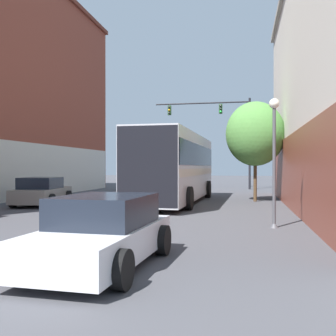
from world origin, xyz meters
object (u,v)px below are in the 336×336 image
object	(u,v)px
bus	(176,165)
street_tree_near	(255,134)
street_lamp	(274,154)
traffic_signal_gantry	(223,124)
hatchback_foreground	(102,233)
parked_car_left_mid	(42,192)

from	to	relation	value
bus	street_tree_near	distance (m)	4.53
street_lamp	street_tree_near	size ratio (longest dim) A/B	0.74
traffic_signal_gantry	street_lamp	distance (m)	20.90
bus	hatchback_foreground	distance (m)	13.05
bus	street_lamp	size ratio (longest dim) A/B	2.88
traffic_signal_gantry	street_tree_near	distance (m)	11.81
hatchback_foreground	street_tree_near	distance (m)	14.94
street_lamp	bus	bearing A→B (deg)	119.39
street_lamp	parked_car_left_mid	bearing A→B (deg)	154.02
street_tree_near	hatchback_foreground	bearing A→B (deg)	-102.31
traffic_signal_gantry	street_tree_near	xyz separation A→B (m)	(2.33, -11.44, -1.76)
bus	parked_car_left_mid	bearing A→B (deg)	115.25
bus	traffic_signal_gantry	distance (m)	13.35
traffic_signal_gantry	bus	bearing A→B (deg)	-97.46
street_tree_near	parked_car_left_mid	bearing A→B (deg)	-158.19
traffic_signal_gantry	street_lamp	world-z (taller)	traffic_signal_gantry
bus	parked_car_left_mid	world-z (taller)	bus
street_lamp	street_tree_near	distance (m)	9.16
parked_car_left_mid	street_lamp	xyz separation A→B (m)	(10.34, -5.04, 1.56)
bus	street_lamp	world-z (taller)	street_lamp
hatchback_foreground	parked_car_left_mid	distance (m)	12.40
parked_car_left_mid	street_tree_near	world-z (taller)	street_tree_near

